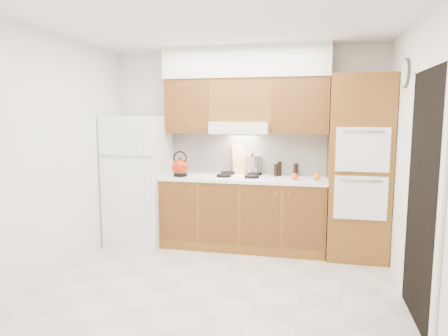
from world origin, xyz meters
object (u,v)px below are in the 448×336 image
object	(u,v)px
oven_cabinet	(358,168)
stock_pot	(252,164)
fridge	(139,180)
kettle	(180,167)

from	to	relation	value
oven_cabinet	stock_pot	xyz separation A→B (m)	(-1.33, 0.23, -0.02)
fridge	stock_pot	distance (m)	1.56
fridge	stock_pot	bearing A→B (deg)	9.93
fridge	kettle	distance (m)	0.66
stock_pot	oven_cabinet	bearing A→B (deg)	-9.88
fridge	stock_pot	size ratio (longest dim) A/B	7.81
kettle	stock_pot	world-z (taller)	stock_pot
fridge	oven_cabinet	xyz separation A→B (m)	(2.85, 0.03, 0.24)
fridge	oven_cabinet	bearing A→B (deg)	0.70
fridge	kettle	size ratio (longest dim) A/B	7.77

